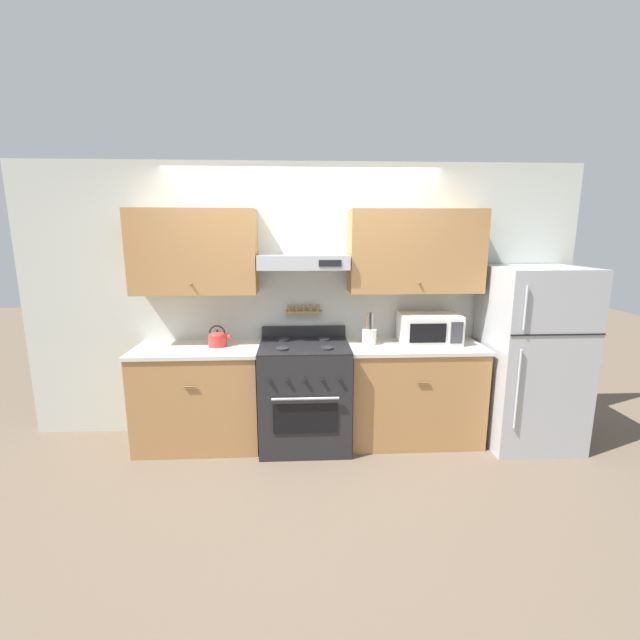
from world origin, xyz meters
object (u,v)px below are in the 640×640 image
at_px(tea_kettle, 218,338).
at_px(utensil_crock, 369,336).
at_px(refrigerator, 531,357).
at_px(microwave, 429,329).
at_px(stove_range, 305,394).

distance_m(tea_kettle, utensil_crock, 1.37).
relative_size(refrigerator, utensil_crock, 5.54).
height_order(microwave, utensil_crock, utensil_crock).
bearing_deg(utensil_crock, refrigerator, -4.75).
bearing_deg(stove_range, microwave, 4.98).
distance_m(refrigerator, tea_kettle, 2.84).
xyz_separation_m(refrigerator, microwave, (-0.91, 0.14, 0.24)).
bearing_deg(refrigerator, utensil_crock, 175.25).
bearing_deg(stove_range, tea_kettle, 173.92).
height_order(tea_kettle, utensil_crock, utensil_crock).
bearing_deg(microwave, refrigerator, -8.74).
distance_m(microwave, utensil_crock, 0.56).
height_order(stove_range, refrigerator, refrigerator).
xyz_separation_m(microwave, utensil_crock, (-0.56, -0.02, -0.06)).
height_order(stove_range, tea_kettle, tea_kettle).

